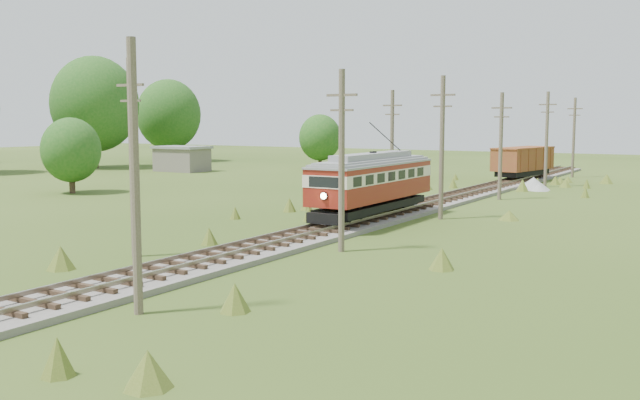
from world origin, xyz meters
The scene contains 17 objects.
railbed_main centered at (0.00, 34.00, 0.19)m, with size 3.60×96.00×0.57m.
streetcar centered at (0.00, 27.81, 2.60)m, with size 2.97×12.23×5.57m.
gondola centered at (0.00, 61.66, 2.16)m, with size 4.38×9.29×2.97m.
gravel_pile centered at (3.29, 53.48, 0.53)m, with size 3.09×3.28×1.12m.
utility_pole_r_1 centered at (3.10, 5.00, 4.40)m, with size 0.30×0.30×8.80m.
utility_pole_r_2 centered at (3.30, 18.00, 4.42)m, with size 1.60×0.30×8.60m.
utility_pole_r_3 centered at (3.20, 31.00, 4.63)m, with size 1.60×0.30×9.00m.
utility_pole_r_4 centered at (3.00, 44.00, 4.32)m, with size 1.60×0.30×8.40m.
utility_pole_r_5 centered at (3.40, 57.00, 4.58)m, with size 1.60×0.30×8.90m.
utility_pole_r_6 centered at (3.20, 70.00, 4.47)m, with size 1.60×0.30×8.70m.
utility_pole_l_a centered at (-4.20, 12.00, 4.63)m, with size 1.60×0.30×9.00m.
utility_pole_l_b centered at (-4.50, 40.00, 4.42)m, with size 1.60×0.30×8.60m.
tree_left_4 centered at (-54.00, 54.00, 8.37)m, with size 11.34×11.34×14.61m.
tree_left_5 centered at (-56.00, 70.00, 7.12)m, with size 9.66×9.66×12.44m.
tree_mid_a centered at (-28.00, 68.00, 4.02)m, with size 5.46×5.46×7.03m.
tree_mid_c centered at (-30.00, 30.00, 3.71)m, with size 5.04×5.04×6.49m.
shed centered at (-40.00, 55.00, 1.57)m, with size 6.40×4.40×3.10m.
Camera 1 is at (19.71, -11.21, 6.22)m, focal length 40.00 mm.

